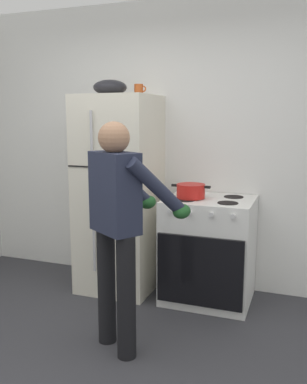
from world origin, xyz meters
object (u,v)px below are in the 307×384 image
stove_range (208,250)px  person_cook (120,217)px  refrigerator (120,194)px  red_pot (191,191)px  coffee_mug (139,89)px  mixing_bowl (110,87)px

stove_range → person_cook: size_ratio=0.58×
refrigerator → stove_range: bearing=-0.7°
stove_range → red_pot: size_ratio=2.69×
refrigerator → stove_range: refrigerator is taller
person_cook → coffee_mug: size_ratio=14.28×
red_pot → coffee_mug: (-0.52, 0.10, 0.88)m
person_cook → refrigerator: bearing=114.8°
refrigerator → person_cook: refrigerator is taller
coffee_mug → mixing_bowl: 0.27m
refrigerator → person_cook: bearing=-65.2°
refrigerator → stove_range: 0.97m
refrigerator → coffee_mug: bearing=15.4°
red_pot → coffee_mug: bearing=169.2°
mixing_bowl → stove_range: bearing=-0.6°
person_cook → coffee_mug: (-0.28, 1.06, 0.91)m
stove_range → mixing_bowl: bearing=179.4°
refrigerator → stove_range: size_ratio=1.96×
mixing_bowl → coffee_mug: bearing=10.8°
mixing_bowl → refrigerator: bearing=-0.2°
refrigerator → red_pot: bearing=-4.0°
stove_range → person_cook: person_cook is taller
red_pot → coffee_mug: 1.03m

